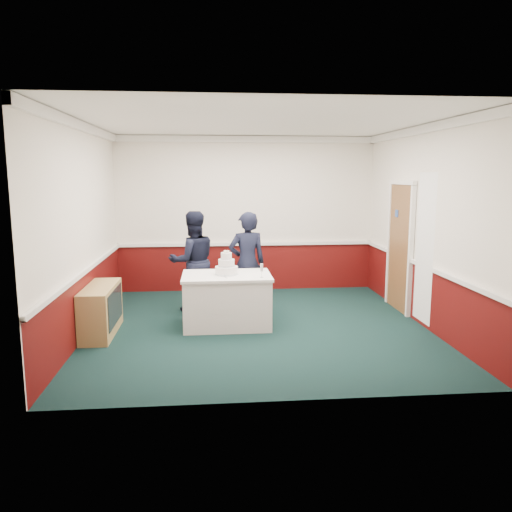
{
  "coord_description": "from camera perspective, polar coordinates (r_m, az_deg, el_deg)",
  "views": [
    {
      "loc": [
        -0.7,
        -7.2,
        2.27
      ],
      "look_at": [
        -0.05,
        -0.1,
        1.1
      ],
      "focal_mm": 35.0,
      "sensor_mm": 36.0,
      "label": 1
    }
  ],
  "objects": [
    {
      "name": "champagne_flute",
      "position": [
        7.21,
        0.65,
        -1.41
      ],
      "size": [
        0.05,
        0.05,
        0.21
      ],
      "color": "silver",
      "rests_on": "cake_table"
    },
    {
      "name": "cake_table",
      "position": [
        7.57,
        -3.36,
        -5.0
      ],
      "size": [
        1.32,
        0.92,
        0.79
      ],
      "color": "white",
      "rests_on": "ground"
    },
    {
      "name": "ground",
      "position": [
        7.58,
        0.28,
        -8.1
      ],
      "size": [
        5.0,
        5.0,
        0.0
      ],
      "primitive_type": "plane",
      "color": "black",
      "rests_on": "ground"
    },
    {
      "name": "room_shell",
      "position": [
        7.86,
        0.43,
        7.1
      ],
      "size": [
        5.0,
        5.0,
        3.0
      ],
      "color": "white",
      "rests_on": "ground"
    },
    {
      "name": "person_woman",
      "position": [
        8.13,
        -1.03,
        -0.82
      ],
      "size": [
        0.67,
        0.5,
        1.68
      ],
      "primitive_type": "imported",
      "rotation": [
        0.0,
        0.0,
        3.32
      ],
      "color": "black",
      "rests_on": "ground"
    },
    {
      "name": "person_man",
      "position": [
        8.39,
        -7.21,
        -0.59
      ],
      "size": [
        0.96,
        0.84,
        1.68
      ],
      "primitive_type": "imported",
      "rotation": [
        0.0,
        0.0,
        3.43
      ],
      "color": "black",
      "rests_on": "ground"
    },
    {
      "name": "sideboard",
      "position": [
        7.51,
        -17.29,
        -5.92
      ],
      "size": [
        0.41,
        1.2,
        0.7
      ],
      "color": "tan",
      "rests_on": "ground"
    },
    {
      "name": "cake_knife",
      "position": [
        7.28,
        -3.57,
        -2.41
      ],
      "size": [
        0.07,
        0.22,
        0.0
      ],
      "primitive_type": "cube",
      "rotation": [
        0.0,
        0.0,
        0.23
      ],
      "color": "silver",
      "rests_on": "cake_table"
    },
    {
      "name": "wedding_cake",
      "position": [
        7.46,
        -3.4,
        -1.28
      ],
      "size": [
        0.35,
        0.35,
        0.36
      ],
      "color": "white",
      "rests_on": "cake_table"
    }
  ]
}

